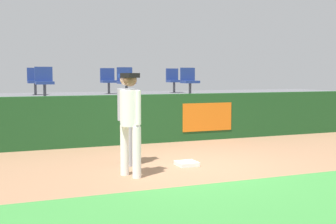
% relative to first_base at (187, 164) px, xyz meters
% --- Properties ---
extents(ground_plane, '(60.00, 60.00, 0.00)m').
position_rel_first_base_xyz_m(ground_plane, '(0.02, -0.19, -0.04)').
color(ground_plane, '#936B4C').
extents(grass_foreground_strip, '(18.00, 2.80, 0.01)m').
position_rel_first_base_xyz_m(grass_foreground_strip, '(0.02, -2.92, -0.04)').
color(grass_foreground_strip, '#388438').
rests_on(grass_foreground_strip, ground_plane).
extents(first_base, '(0.40, 0.40, 0.08)m').
position_rel_first_base_xyz_m(first_base, '(0.00, 0.00, 0.00)').
color(first_base, white).
rests_on(first_base, ground_plane).
extents(player_fielder_home, '(0.46, 0.59, 1.85)m').
position_rel_first_base_xyz_m(player_fielder_home, '(-1.33, -0.49, 1.03)').
color(player_fielder_home, white).
rests_on(player_fielder_home, ground_plane).
extents(player_runner_visitor, '(0.35, 0.52, 1.84)m').
position_rel_first_base_xyz_m(player_runner_visitor, '(-1.09, 0.54, 1.03)').
color(player_runner_visitor, '#9EA3AD').
rests_on(player_runner_visitor, ground_plane).
extents(field_wall, '(18.00, 0.26, 1.29)m').
position_rel_first_base_xyz_m(field_wall, '(0.03, 3.09, 0.61)').
color(field_wall, '#19471E').
rests_on(field_wall, ground_plane).
extents(bleacher_platform, '(18.00, 4.80, 1.20)m').
position_rel_first_base_xyz_m(bleacher_platform, '(0.02, 5.66, 0.56)').
color(bleacher_platform, '#59595E').
rests_on(bleacher_platform, ground_plane).
extents(seat_back_center, '(0.48, 0.44, 0.84)m').
position_rel_first_base_xyz_m(seat_back_center, '(0.03, 6.33, 1.63)').
color(seat_back_center, '#4C4C51').
rests_on(seat_back_center, bleacher_platform).
extents(seat_back_right, '(0.45, 0.44, 0.84)m').
position_rel_first_base_xyz_m(seat_back_right, '(2.36, 6.33, 1.63)').
color(seat_back_right, '#4C4C51').
rests_on(seat_back_right, bleacher_platform).
extents(seat_front_center, '(0.46, 0.44, 0.84)m').
position_rel_first_base_xyz_m(seat_front_center, '(0.10, 4.53, 1.63)').
color(seat_front_center, '#4C4C51').
rests_on(seat_front_center, bleacher_platform).
extents(seat_front_right, '(0.48, 0.44, 0.84)m').
position_rel_first_base_xyz_m(seat_front_right, '(2.13, 4.53, 1.63)').
color(seat_front_right, '#4C4C51').
rests_on(seat_front_right, bleacher_platform).
extents(seat_back_left, '(0.45, 0.44, 0.84)m').
position_rel_first_base_xyz_m(seat_back_left, '(-2.29, 6.33, 1.63)').
color(seat_back_left, '#4C4C51').
rests_on(seat_back_left, bleacher_platform).
extents(seat_front_left, '(0.48, 0.44, 0.84)m').
position_rel_first_base_xyz_m(seat_front_left, '(-2.22, 4.53, 1.63)').
color(seat_front_left, '#4C4C51').
rests_on(seat_front_left, bleacher_platform).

